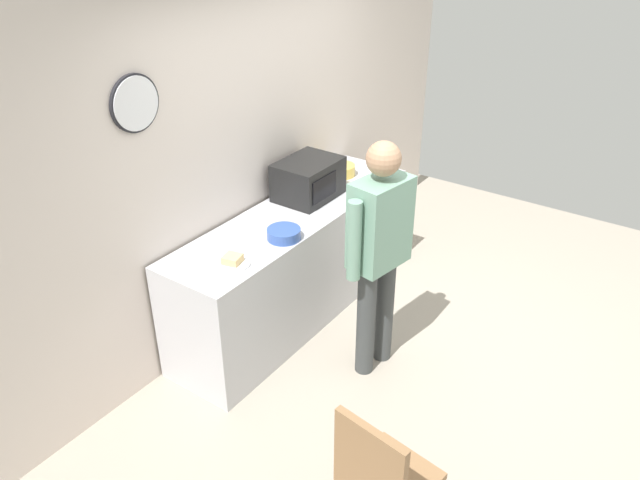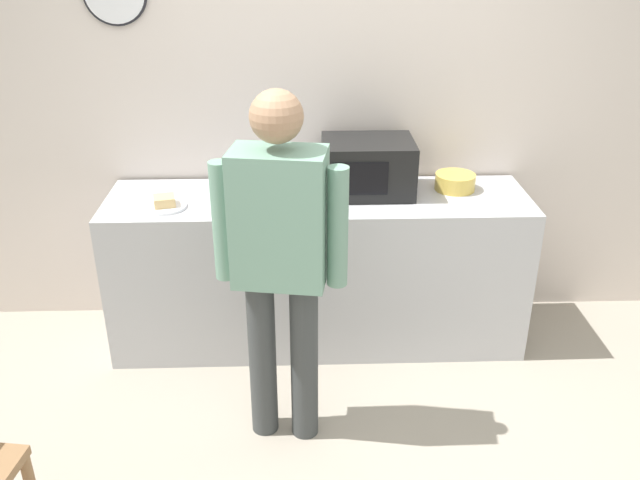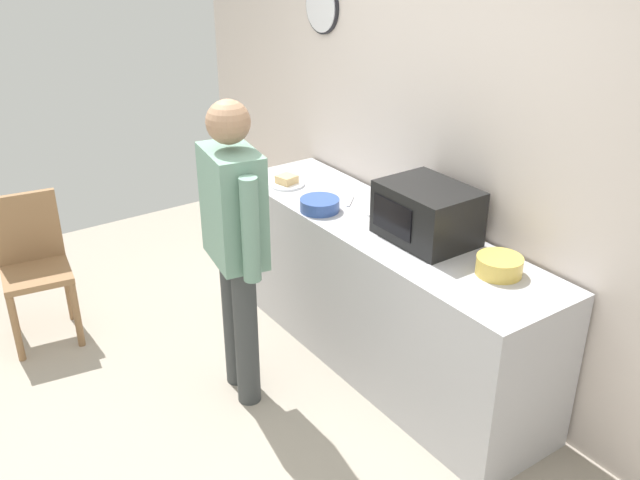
{
  "view_description": "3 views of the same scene",
  "coord_description": "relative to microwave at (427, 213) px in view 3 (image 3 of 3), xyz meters",
  "views": [
    {
      "loc": [
        -3.39,
        -1.33,
        3.02
      ],
      "look_at": [
        -0.3,
        0.84,
        0.89
      ],
      "focal_mm": 35.19,
      "sensor_mm": 36.0,
      "label": 1
    },
    {
      "loc": [
        -0.19,
        -2.23,
        2.3
      ],
      "look_at": [
        -0.09,
        0.83,
        0.83
      ],
      "focal_mm": 37.72,
      "sensor_mm": 36.0,
      "label": 2
    },
    {
      "loc": [
        2.66,
        -1.11,
        2.54
      ],
      "look_at": [
        -0.24,
        0.9,
        0.83
      ],
      "focal_mm": 39.16,
      "sensor_mm": 36.0,
      "label": 3
    }
  ],
  "objects": [
    {
      "name": "salad_bowl",
      "position": [
        -0.64,
        -0.25,
        -0.11
      ],
      "size": [
        0.23,
        0.23,
        0.07
      ],
      "primitive_type": "cylinder",
      "color": "#33519E",
      "rests_on": "kitchen_counter"
    },
    {
      "name": "ground_plane",
      "position": [
        -0.19,
        -1.29,
        -1.05
      ],
      "size": [
        6.0,
        6.0,
        0.0
      ],
      "primitive_type": "plane",
      "color": "#9E9384"
    },
    {
      "name": "microwave",
      "position": [
        0.0,
        0.0,
        0.0
      ],
      "size": [
        0.5,
        0.39,
        0.3
      ],
      "color": "black",
      "rests_on": "kitchen_counter"
    },
    {
      "name": "person_standing",
      "position": [
        -0.47,
        -0.91,
        -0.06
      ],
      "size": [
        0.58,
        0.3,
        1.7
      ],
      "color": "#373B3C",
      "rests_on": "ground_plane"
    },
    {
      "name": "cereal_bowl",
      "position": [
        0.5,
        0.02,
        -0.1
      ],
      "size": [
        0.23,
        0.23,
        0.09
      ],
      "primitive_type": "cylinder",
      "color": "gold",
      "rests_on": "kitchen_counter"
    },
    {
      "name": "spoon_utensil",
      "position": [
        -0.65,
        -0.02,
        -0.15
      ],
      "size": [
        0.13,
        0.14,
        0.01
      ],
      "primitive_type": "cube",
      "rotation": [
        0.0,
        0.0,
        2.33
      ],
      "color": "silver",
      "rests_on": "kitchen_counter"
    },
    {
      "name": "kitchen_counter",
      "position": [
        -0.28,
        -0.07,
        -0.6
      ],
      "size": [
        2.35,
        0.62,
        0.9
      ],
      "primitive_type": "cube",
      "color": "#B7B7BC",
      "rests_on": "ground_plane"
    },
    {
      "name": "sandwich_plate",
      "position": [
        -1.1,
        -0.19,
        -0.13
      ],
      "size": [
        0.23,
        0.23,
        0.07
      ],
      "color": "white",
      "rests_on": "kitchen_counter"
    },
    {
      "name": "fork_utensil",
      "position": [
        -0.4,
        0.01,
        -0.15
      ],
      "size": [
        0.05,
        0.17,
        0.01
      ],
      "primitive_type": "cube",
      "rotation": [
        0.0,
        0.0,
        1.4
      ],
      "color": "silver",
      "rests_on": "kitchen_counter"
    },
    {
      "name": "back_wall",
      "position": [
        -0.2,
        0.31,
        0.25
      ],
      "size": [
        5.4,
        0.13,
        2.6
      ],
      "color": "silver",
      "rests_on": "ground_plane"
    },
    {
      "name": "wooden_chair",
      "position": [
        -1.72,
        -1.68,
        -0.53
      ],
      "size": [
        0.45,
        0.45,
        0.94
      ],
      "color": "olive",
      "rests_on": "ground_plane"
    }
  ]
}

